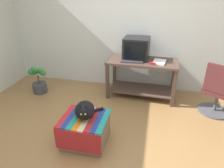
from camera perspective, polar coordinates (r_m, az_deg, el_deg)
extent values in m
plane|color=olive|center=(2.81, -4.63, -17.56)|extent=(14.00, 14.00, 0.00)
cube|color=silver|center=(4.11, 3.34, 16.71)|extent=(8.00, 0.10, 2.60)
cube|color=#4C382D|center=(3.75, -1.30, 0.62)|extent=(0.06, 0.06, 0.68)
cube|color=#4C382D|center=(3.64, 17.11, -1.41)|extent=(0.06, 0.06, 0.68)
cube|color=#4C382D|center=(4.13, 17.01, 1.84)|extent=(0.06, 0.06, 0.68)
cube|color=#4C382D|center=(4.23, 0.72, 3.56)|extent=(0.06, 0.06, 0.68)
cube|color=#4C382D|center=(3.98, 8.11, -1.43)|extent=(1.19, 0.57, 0.02)
cube|color=#4C382D|center=(3.76, 8.64, 6.32)|extent=(1.30, 0.67, 0.04)
cube|color=black|center=(3.86, 6.78, 7.38)|extent=(0.33, 0.32, 0.02)
cube|color=black|center=(3.80, 6.92, 10.07)|extent=(0.47, 0.46, 0.39)
cube|color=black|center=(3.59, 6.38, 9.32)|extent=(0.37, 0.03, 0.31)
cube|color=#333338|center=(3.64, 5.64, 6.38)|extent=(0.41, 0.17, 0.02)
cube|color=white|center=(3.69, 13.26, 6.10)|extent=(0.25, 0.32, 0.03)
cube|color=#7A664C|center=(2.81, -7.54, -12.82)|extent=(0.57, 0.51, 0.37)
cube|color=#AD2323|center=(2.58, -9.76, -15.88)|extent=(0.60, 0.01, 0.30)
cube|color=#AD2323|center=(2.79, -12.91, -8.75)|extent=(0.07, 0.55, 0.02)
cube|color=navy|center=(2.76, -11.48, -8.99)|extent=(0.07, 0.55, 0.02)
cube|color=#1E897A|center=(2.73, -10.02, -9.22)|extent=(0.07, 0.55, 0.02)
cube|color=orange|center=(2.71, -8.53, -9.46)|extent=(0.07, 0.55, 0.02)
cube|color=beige|center=(2.68, -7.02, -9.69)|extent=(0.07, 0.55, 0.02)
cube|color=#AD2323|center=(2.66, -5.47, -9.92)|extent=(0.07, 0.55, 0.02)
cube|color=navy|center=(2.64, -3.90, -10.14)|extent=(0.07, 0.55, 0.02)
cube|color=#1E897A|center=(2.63, -2.30, -10.36)|extent=(0.07, 0.55, 0.02)
ellipsoid|color=black|center=(2.66, -7.73, -7.31)|extent=(0.34, 0.41, 0.20)
sphere|color=black|center=(2.52, -8.04, -7.89)|extent=(0.14, 0.14, 0.14)
cylinder|color=black|center=(2.77, -5.23, -7.56)|extent=(0.24, 0.21, 0.04)
cone|color=black|center=(2.48, -9.05, -6.25)|extent=(0.06, 0.06, 0.06)
cone|color=black|center=(2.47, -7.26, -6.24)|extent=(0.06, 0.06, 0.06)
sphere|color=#C6D151|center=(2.46, -8.74, -8.47)|extent=(0.02, 0.02, 0.02)
sphere|color=#C6D151|center=(2.46, -7.59, -8.46)|extent=(0.02, 0.02, 0.02)
cylinder|color=#3D3D42|center=(4.33, -19.75, -0.99)|extent=(0.28, 0.28, 0.20)
cylinder|color=brown|center=(4.26, -20.11, 1.23)|extent=(0.03, 0.03, 0.17)
ellipsoid|color=#2D7033|center=(4.11, -19.07, 3.03)|extent=(0.14, 0.09, 0.12)
ellipsoid|color=#38843D|center=(4.26, -19.69, 3.71)|extent=(0.14, 0.15, 0.10)
ellipsoid|color=#4C8E42|center=(4.31, -20.51, 3.29)|extent=(0.16, 0.09, 0.09)
ellipsoid|color=#2D7033|center=(4.19, -21.61, 3.15)|extent=(0.20, 0.14, 0.13)
ellipsoid|color=#38843D|center=(4.05, -20.98, 3.99)|extent=(0.16, 0.08, 0.11)
cylinder|color=#4C4C51|center=(3.90, 26.88, -6.80)|extent=(0.52, 0.52, 0.03)
cylinder|color=#4C4C51|center=(3.82, 27.41, -4.42)|extent=(0.05, 0.05, 0.34)
cube|color=#471E1E|center=(3.73, 28.05, -1.61)|extent=(0.58, 0.58, 0.08)
cube|color=#471E1E|center=(3.46, 27.88, 1.22)|extent=(0.35, 0.25, 0.44)
cube|color=#A31E1E|center=(3.56, 11.40, 5.72)|extent=(0.11, 0.06, 0.04)
cylinder|color=#2351B2|center=(3.81, 14.59, 6.39)|extent=(0.13, 0.08, 0.01)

